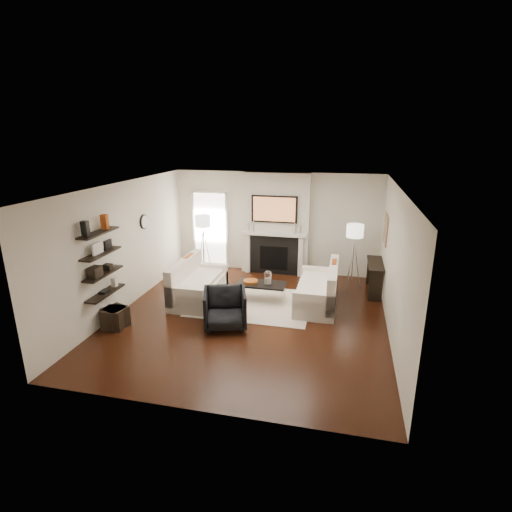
% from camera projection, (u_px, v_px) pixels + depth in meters
% --- Properties ---
extents(room_envelope, '(6.00, 6.00, 6.00)m').
position_uv_depth(room_envelope, '(249.00, 255.00, 7.89)').
color(room_envelope, '#32160B').
rests_on(room_envelope, ground).
extents(chimney_breast, '(1.80, 0.25, 2.70)m').
position_uv_depth(chimney_breast, '(275.00, 224.00, 10.57)').
color(chimney_breast, silver).
rests_on(chimney_breast, floor).
extents(fireplace_surround, '(1.30, 0.02, 1.04)m').
position_uv_depth(fireplace_surround, '(274.00, 255.00, 10.69)').
color(fireplace_surround, black).
rests_on(fireplace_surround, floor).
extents(firebox, '(0.75, 0.02, 0.65)m').
position_uv_depth(firebox, '(274.00, 258.00, 10.70)').
color(firebox, black).
rests_on(firebox, floor).
extents(mantel_pilaster_l, '(0.12, 0.08, 1.10)m').
position_uv_depth(mantel_pilaster_l, '(248.00, 253.00, 10.81)').
color(mantel_pilaster_l, white).
rests_on(mantel_pilaster_l, floor).
extents(mantel_pilaster_r, '(0.12, 0.08, 1.10)m').
position_uv_depth(mantel_pilaster_r, '(301.00, 256.00, 10.50)').
color(mantel_pilaster_r, white).
rests_on(mantel_pilaster_r, floor).
extents(mantel_shelf, '(1.70, 0.18, 0.07)m').
position_uv_depth(mantel_shelf, '(274.00, 234.00, 10.46)').
color(mantel_shelf, white).
rests_on(mantel_shelf, chimney_breast).
extents(tv_body, '(1.20, 0.06, 0.70)m').
position_uv_depth(tv_body, '(274.00, 209.00, 10.29)').
color(tv_body, black).
rests_on(tv_body, chimney_breast).
extents(tv_screen, '(1.10, 0.00, 0.62)m').
position_uv_depth(tv_screen, '(274.00, 209.00, 10.26)').
color(tv_screen, '#BF723F').
rests_on(tv_screen, tv_body).
extents(candlestick_l_tall, '(0.04, 0.04, 0.30)m').
position_uv_depth(candlestick_l_tall, '(253.00, 226.00, 10.54)').
color(candlestick_l_tall, silver).
rests_on(candlestick_l_tall, mantel_shelf).
extents(candlestick_l_short, '(0.04, 0.04, 0.24)m').
position_uv_depth(candlestick_l_short, '(249.00, 227.00, 10.57)').
color(candlestick_l_short, silver).
rests_on(candlestick_l_short, mantel_shelf).
extents(candlestick_r_tall, '(0.04, 0.04, 0.30)m').
position_uv_depth(candlestick_r_tall, '(295.00, 228.00, 10.30)').
color(candlestick_r_tall, silver).
rests_on(candlestick_r_tall, mantel_shelf).
extents(candlestick_r_short, '(0.04, 0.04, 0.24)m').
position_uv_depth(candlestick_r_short, '(300.00, 230.00, 10.28)').
color(candlestick_r_short, silver).
rests_on(candlestick_r_short, mantel_shelf).
extents(hallway_panel, '(0.90, 0.02, 2.10)m').
position_uv_depth(hallway_panel, '(211.00, 231.00, 11.15)').
color(hallway_panel, white).
rests_on(hallway_panel, floor).
extents(door_trim_l, '(0.06, 0.06, 2.16)m').
position_uv_depth(door_trim_l, '(194.00, 230.00, 11.23)').
color(door_trim_l, white).
rests_on(door_trim_l, floor).
extents(door_trim_r, '(0.06, 0.06, 2.16)m').
position_uv_depth(door_trim_r, '(227.00, 232.00, 11.03)').
color(door_trim_r, white).
rests_on(door_trim_r, floor).
extents(door_trim_top, '(1.02, 0.06, 0.06)m').
position_uv_depth(door_trim_top, '(209.00, 192.00, 10.81)').
color(door_trim_top, white).
rests_on(door_trim_top, wall_back).
extents(rug, '(2.60, 2.00, 0.01)m').
position_uv_depth(rug, '(252.00, 303.00, 8.96)').
color(rug, beige).
rests_on(rug, floor).
extents(loveseat_left_base, '(0.85, 1.80, 0.42)m').
position_uv_depth(loveseat_left_base, '(199.00, 290.00, 9.14)').
color(loveseat_left_base, white).
rests_on(loveseat_left_base, floor).
extents(loveseat_left_back, '(0.18, 1.80, 0.80)m').
position_uv_depth(loveseat_left_back, '(185.00, 276.00, 9.11)').
color(loveseat_left_back, white).
rests_on(loveseat_left_back, floor).
extents(loveseat_left_arm_n, '(0.85, 0.18, 0.60)m').
position_uv_depth(loveseat_left_arm_n, '(185.00, 301.00, 8.36)').
color(loveseat_left_arm_n, white).
rests_on(loveseat_left_arm_n, floor).
extents(loveseat_left_arm_s, '(0.85, 0.18, 0.60)m').
position_uv_depth(loveseat_left_arm_s, '(211.00, 275.00, 9.86)').
color(loveseat_left_arm_s, white).
rests_on(loveseat_left_arm_s, floor).
extents(loveseat_left_cushion, '(0.63, 1.44, 0.10)m').
position_uv_depth(loveseat_left_cushion, '(201.00, 280.00, 9.05)').
color(loveseat_left_cushion, white).
rests_on(loveseat_left_cushion, loveseat_left_base).
extents(pillow_left_orange, '(0.10, 0.42, 0.42)m').
position_uv_depth(pillow_left_orange, '(189.00, 264.00, 9.33)').
color(pillow_left_orange, '#9E3F13').
rests_on(pillow_left_orange, loveseat_left_cushion).
extents(pillow_left_charcoal, '(0.10, 0.40, 0.40)m').
position_uv_depth(pillow_left_charcoal, '(179.00, 273.00, 8.78)').
color(pillow_left_charcoal, black).
rests_on(pillow_left_charcoal, loveseat_left_cushion).
extents(loveseat_right_base, '(0.85, 1.80, 0.42)m').
position_uv_depth(loveseat_right_base, '(317.00, 296.00, 8.84)').
color(loveseat_right_base, white).
rests_on(loveseat_right_base, floor).
extents(loveseat_right_back, '(0.18, 1.80, 0.80)m').
position_uv_depth(loveseat_right_back, '(333.00, 284.00, 8.68)').
color(loveseat_right_back, white).
rests_on(loveseat_right_back, floor).
extents(loveseat_right_arm_n, '(0.85, 0.18, 0.60)m').
position_uv_depth(loveseat_right_arm_n, '(313.00, 307.00, 8.06)').
color(loveseat_right_arm_n, white).
rests_on(loveseat_right_arm_n, floor).
extents(loveseat_right_arm_s, '(0.85, 0.18, 0.60)m').
position_uv_depth(loveseat_right_arm_s, '(319.00, 279.00, 9.57)').
color(loveseat_right_arm_s, white).
rests_on(loveseat_right_arm_s, floor).
extents(loveseat_right_cushion, '(0.63, 1.44, 0.10)m').
position_uv_depth(loveseat_right_cushion, '(315.00, 285.00, 8.78)').
color(loveseat_right_cushion, white).
rests_on(loveseat_right_cushion, loveseat_right_base).
extents(pillow_right_orange, '(0.10, 0.42, 0.42)m').
position_uv_depth(pillow_right_orange, '(334.00, 270.00, 8.90)').
color(pillow_right_orange, '#9E3F13').
rests_on(pillow_right_orange, loveseat_right_cushion).
extents(pillow_right_charcoal, '(0.10, 0.40, 0.40)m').
position_uv_depth(pillow_right_charcoal, '(333.00, 280.00, 8.34)').
color(pillow_right_charcoal, black).
rests_on(pillow_right_charcoal, loveseat_right_cushion).
extents(coffee_table, '(1.10, 0.55, 0.04)m').
position_uv_depth(coffee_table, '(261.00, 284.00, 8.99)').
color(coffee_table, black).
rests_on(coffee_table, floor).
extents(coffee_leg_nw, '(0.02, 0.02, 0.38)m').
position_uv_depth(coffee_leg_nw, '(238.00, 295.00, 8.95)').
color(coffee_leg_nw, silver).
rests_on(coffee_leg_nw, floor).
extents(coffee_leg_ne, '(0.02, 0.02, 0.38)m').
position_uv_depth(coffee_leg_ne, '(281.00, 299.00, 8.74)').
color(coffee_leg_ne, silver).
rests_on(coffee_leg_ne, floor).
extents(coffee_leg_sw, '(0.02, 0.02, 0.38)m').
position_uv_depth(coffee_leg_sw, '(243.00, 287.00, 9.36)').
color(coffee_leg_sw, silver).
rests_on(coffee_leg_sw, floor).
extents(coffee_leg_se, '(0.02, 0.02, 0.38)m').
position_uv_depth(coffee_leg_se, '(285.00, 291.00, 9.15)').
color(coffee_leg_se, silver).
rests_on(coffee_leg_se, floor).
extents(hurricane_glass, '(0.16, 0.16, 0.28)m').
position_uv_depth(hurricane_glass, '(268.00, 278.00, 8.91)').
color(hurricane_glass, white).
rests_on(hurricane_glass, coffee_table).
extents(hurricane_candle, '(0.10, 0.10, 0.14)m').
position_uv_depth(hurricane_candle, '(268.00, 281.00, 8.93)').
color(hurricane_candle, white).
rests_on(hurricane_candle, coffee_table).
extents(copper_bowl, '(0.33, 0.33, 0.06)m').
position_uv_depth(copper_bowl, '(251.00, 281.00, 9.03)').
color(copper_bowl, '#CA6221').
rests_on(copper_bowl, coffee_table).
extents(armchair, '(1.00, 0.97, 0.83)m').
position_uv_depth(armchair, '(225.00, 307.00, 7.79)').
color(armchair, black).
rests_on(armchair, floor).
extents(lamp_left_post, '(0.02, 0.02, 1.20)m').
position_uv_depth(lamp_left_post, '(204.00, 252.00, 10.73)').
color(lamp_left_post, silver).
rests_on(lamp_left_post, floor).
extents(lamp_left_shade, '(0.40, 0.40, 0.30)m').
position_uv_depth(lamp_left_shade, '(203.00, 221.00, 10.48)').
color(lamp_left_shade, white).
rests_on(lamp_left_shade, lamp_left_post).
extents(lamp_left_leg_a, '(0.25, 0.02, 1.23)m').
position_uv_depth(lamp_left_leg_a, '(208.00, 252.00, 10.71)').
color(lamp_left_leg_a, silver).
rests_on(lamp_left_leg_a, floor).
extents(lamp_left_leg_b, '(0.14, 0.22, 1.23)m').
position_uv_depth(lamp_left_leg_b, '(203.00, 251.00, 10.83)').
color(lamp_left_leg_b, silver).
rests_on(lamp_left_leg_b, floor).
extents(lamp_left_leg_c, '(0.14, 0.22, 1.23)m').
position_uv_depth(lamp_left_leg_c, '(201.00, 253.00, 10.65)').
color(lamp_left_leg_c, silver).
rests_on(lamp_left_leg_c, floor).
extents(lamp_right_post, '(0.02, 0.02, 1.20)m').
position_uv_depth(lamp_right_post, '(352.00, 265.00, 9.68)').
color(lamp_right_post, silver).
rests_on(lamp_right_post, floor).
extents(lamp_right_shade, '(0.40, 0.40, 0.30)m').
position_uv_depth(lamp_right_shade, '(355.00, 231.00, 9.43)').
color(lamp_right_shade, white).
rests_on(lamp_right_shade, lamp_right_post).
extents(lamp_right_leg_a, '(0.25, 0.02, 1.23)m').
position_uv_depth(lamp_right_leg_a, '(357.00, 265.00, 9.65)').
color(lamp_right_leg_a, silver).
rests_on(lamp_right_leg_a, floor).
extents(lamp_right_leg_b, '(0.14, 0.22, 1.23)m').
position_uv_depth(lamp_right_leg_b, '(350.00, 263.00, 9.78)').
color(lamp_right_leg_b, silver).
rests_on(lamp_right_leg_b, floor).
extents(lamp_right_leg_c, '(0.14, 0.22, 1.23)m').
position_uv_depth(lamp_right_leg_c, '(350.00, 266.00, 9.60)').
color(lamp_right_leg_c, silver).
rests_on(lamp_right_leg_c, floor).
extents(console_top, '(0.35, 1.20, 0.04)m').
position_uv_depth(console_top, '(376.00, 264.00, 9.36)').
color(console_top, black).
rests_on(console_top, floor).
extents(console_leg_n, '(0.30, 0.04, 0.71)m').
position_uv_depth(console_leg_n, '(375.00, 287.00, 8.96)').
color(console_leg_n, black).
rests_on(console_leg_n, floor).
extents(console_leg_s, '(0.30, 0.04, 0.71)m').
position_uv_depth(console_leg_s, '(373.00, 271.00, 9.98)').
color(console_leg_s, black).
rests_on(console_leg_s, floor).
extents(wall_art, '(0.03, 0.70, 0.70)m').
position_uv_depth(wall_art, '(386.00, 229.00, 9.16)').
color(wall_art, '#9A734D').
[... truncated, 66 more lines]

